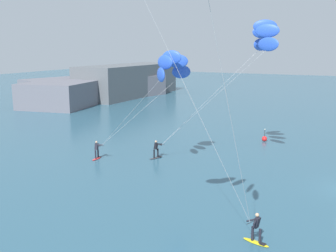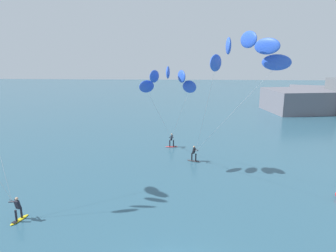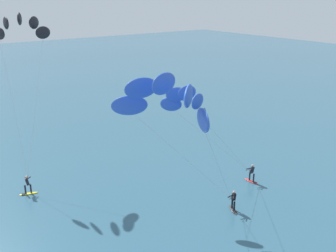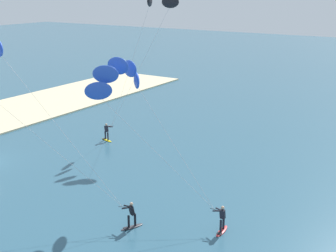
% 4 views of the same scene
% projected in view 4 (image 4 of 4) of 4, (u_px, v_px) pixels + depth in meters
% --- Properties ---
extents(kitesurfer_nearshore, '(7.42, 5.77, 14.47)m').
position_uv_depth(kitesurfer_nearshore, '(157.00, 1.00, 43.12)').
color(kitesurfer_nearshore, yellow).
rests_on(kitesurfer_nearshore, ground).
extents(kitesurfer_mid_water, '(5.22, 8.64, 9.83)m').
position_uv_depth(kitesurfer_mid_water, '(122.00, 82.00, 28.83)').
color(kitesurfer_mid_water, red).
rests_on(kitesurfer_mid_water, ground).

